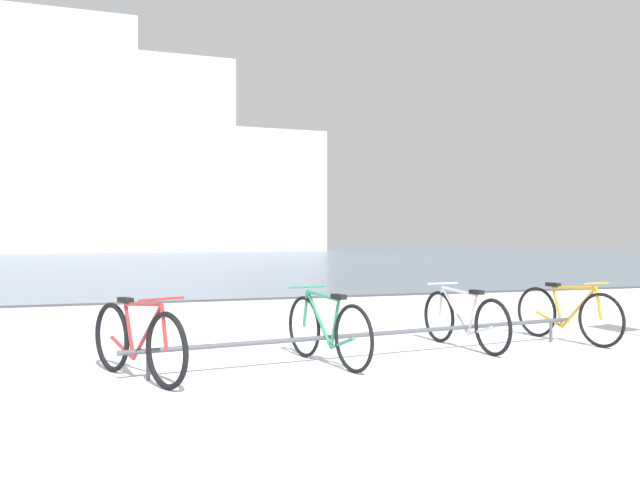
% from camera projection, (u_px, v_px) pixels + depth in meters
% --- Properties ---
extents(ground, '(80.00, 132.00, 0.08)m').
position_uv_depth(ground, '(126.00, 253.00, 55.83)').
color(ground, white).
extents(bike_rack, '(5.73, 0.80, 0.31)m').
position_uv_depth(bike_rack, '(380.00, 334.00, 7.50)').
color(bike_rack, '#4C5156').
rests_on(bike_rack, ground).
extents(bicycle_0, '(0.80, 1.64, 0.82)m').
position_uv_depth(bicycle_0, '(138.00, 342.00, 6.35)').
color(bicycle_0, black).
rests_on(bicycle_0, ground).
extents(bicycle_1, '(0.52, 1.68, 0.82)m').
position_uv_depth(bicycle_1, '(327.00, 330.00, 7.14)').
color(bicycle_1, black).
rests_on(bicycle_1, ground).
extents(bicycle_2, '(0.46, 1.76, 0.78)m').
position_uv_depth(bicycle_2, '(464.00, 320.00, 8.14)').
color(bicycle_2, black).
rests_on(bicycle_2, ground).
extents(bicycle_3, '(0.48, 1.70, 0.80)m').
position_uv_depth(bicycle_3, '(567.00, 314.00, 8.66)').
color(bicycle_3, black).
rests_on(bicycle_3, ground).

